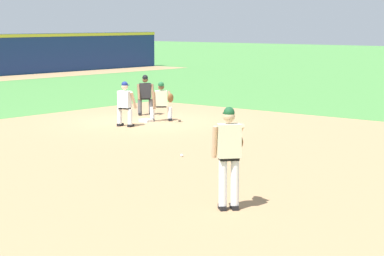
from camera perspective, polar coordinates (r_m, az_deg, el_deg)
name	(u,v)px	position (r m, az deg, el deg)	size (l,w,h in m)	color
ground_plane	(147,122)	(25.30, -3.47, 0.48)	(160.00, 160.00, 0.00)	#47843D
infield_dirt_patch	(175,152)	(19.33, -1.30, -1.86)	(18.00, 18.00, 0.01)	#A87F56
first_base_bag	(147,120)	(25.30, -3.47, 0.58)	(0.38, 0.38, 0.09)	white
baseball	(182,155)	(18.68, -0.79, -2.10)	(0.07, 0.07, 0.07)	white
pitcher	(229,152)	(13.30, 2.87, -1.81)	(0.85, 0.54, 1.86)	black
first_baseman	(162,100)	(25.31, -2.31, 2.16)	(0.71, 1.09, 1.34)	black
baserunner	(125,102)	(24.09, -5.14, 1.97)	(0.52, 0.64, 1.46)	black
umpire	(145,93)	(27.01, -3.58, 2.65)	(0.68, 0.66, 1.46)	black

